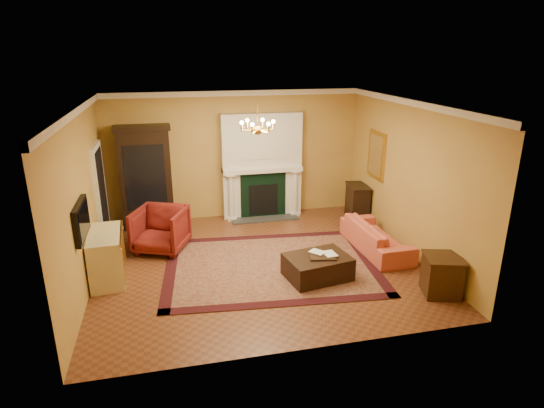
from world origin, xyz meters
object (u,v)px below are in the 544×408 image
object	(u,v)px
leather_ottoman	(317,267)
wingback_armchair	(160,228)
console_table	(357,203)
coral_sofa	(377,232)
china_cabinet	(146,179)
commode	(107,256)
pedestal_table	(115,242)
end_table	(442,276)

from	to	relation	value
leather_ottoman	wingback_armchair	bearing A→B (deg)	135.41
console_table	coral_sofa	bearing A→B (deg)	-93.16
china_cabinet	coral_sofa	size ratio (longest dim) A/B	1.13
commode	china_cabinet	bearing A→B (deg)	71.82
pedestal_table	coral_sofa	bearing A→B (deg)	-7.55
coral_sofa	console_table	bearing A→B (deg)	-12.44
commode	console_table	world-z (taller)	commode
wingback_armchair	console_table	world-z (taller)	wingback_armchair
china_cabinet	leather_ottoman	world-z (taller)	china_cabinet
coral_sofa	end_table	distance (m)	1.90
china_cabinet	commode	xyz separation A→B (m)	(-0.65, -2.51, -0.67)
wingback_armchair	commode	bearing A→B (deg)	-108.47
coral_sofa	wingback_armchair	bearing A→B (deg)	75.67
china_cabinet	end_table	world-z (taller)	china_cabinet
pedestal_table	leather_ottoman	size ratio (longest dim) A/B	0.61
pedestal_table	leather_ottoman	bearing A→B (deg)	-23.64
pedestal_table	china_cabinet	bearing A→B (deg)	71.24
console_table	end_table	bearing A→B (deg)	-83.22
china_cabinet	console_table	world-z (taller)	china_cabinet
china_cabinet	end_table	distance (m)	6.50
wingback_armchair	coral_sofa	xyz separation A→B (m)	(4.25, -0.96, -0.11)
china_cabinet	end_table	xyz separation A→B (m)	(4.80, -4.31, -0.79)
commode	leather_ottoman	bearing A→B (deg)	-16.18
wingback_armchair	commode	world-z (taller)	wingback_armchair
china_cabinet	console_table	xyz separation A→B (m)	(4.86, -0.65, -0.71)
coral_sofa	leather_ottoman	bearing A→B (deg)	118.27
leather_ottoman	china_cabinet	bearing A→B (deg)	121.55
china_cabinet	wingback_armchair	distance (m)	1.62
china_cabinet	end_table	bearing A→B (deg)	-43.98
china_cabinet	end_table	size ratio (longest dim) A/B	3.45
commode	coral_sofa	size ratio (longest dim) A/B	0.60
china_cabinet	leather_ottoman	size ratio (longest dim) A/B	2.04
china_cabinet	console_table	distance (m)	4.95
wingback_armchair	console_table	xyz separation A→B (m)	(4.60, 0.82, -0.09)
pedestal_table	end_table	xyz separation A→B (m)	(5.39, -2.56, -0.06)
wingback_armchair	pedestal_table	size ratio (longest dim) A/B	1.48
commode	leather_ottoman	xyz separation A→B (m)	(3.63, -0.81, -0.22)
end_table	console_table	size ratio (longest dim) A/B	0.80
pedestal_table	console_table	bearing A→B (deg)	11.42
china_cabinet	commode	world-z (taller)	china_cabinet
china_cabinet	commode	size ratio (longest dim) A/B	1.90
china_cabinet	commode	distance (m)	2.68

